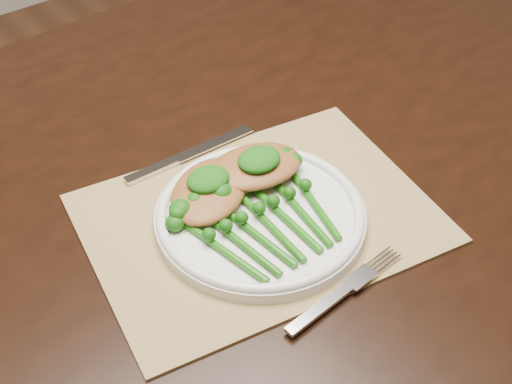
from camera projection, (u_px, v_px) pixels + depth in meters
dining_table at (225, 332)px, 1.19m from camera, size 1.63×0.96×0.75m
placemat at (259, 218)px, 0.86m from camera, size 0.45×0.36×0.00m
dinner_plate at (260, 215)px, 0.84m from camera, size 0.25×0.25×0.02m
knife at (178, 159)px, 0.93m from camera, size 0.19×0.02×0.01m
fork at (351, 285)px, 0.77m from camera, size 0.17×0.03×0.01m
chicken_fillet_left at (210, 191)px, 0.85m from camera, size 0.15×0.14×0.02m
chicken_fillet_right at (255, 166)px, 0.88m from camera, size 0.13×0.11×0.02m
pesto_dollop_left at (208, 179)px, 0.84m from camera, size 0.05×0.05×0.02m
pesto_dollop_right at (259, 159)px, 0.86m from camera, size 0.06×0.05×0.02m
broccolini_bundle at (269, 224)px, 0.82m from camera, size 0.16×0.17×0.04m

